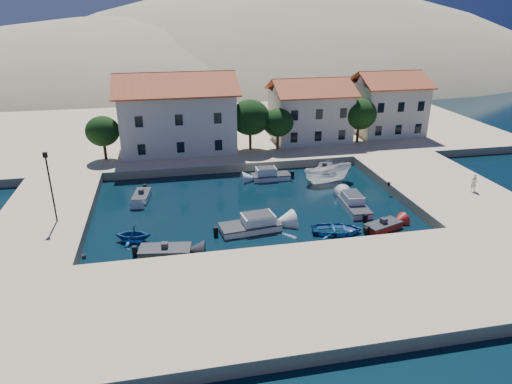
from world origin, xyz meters
TOP-DOWN VIEW (x-y plane):
  - ground at (0.00, 0.00)m, footprint 400.00×400.00m
  - quay_south at (0.00, -6.00)m, footprint 52.00×12.00m
  - quay_east at (20.50, 10.00)m, footprint 11.00×20.00m
  - quay_west at (-19.00, 10.00)m, footprint 8.00×20.00m
  - quay_north at (2.00, 38.00)m, footprint 80.00×36.00m
  - hills at (20.64, 123.62)m, footprint 254.00×176.00m
  - building_left at (-6.00, 28.00)m, footprint 14.70×9.45m
  - building_mid at (12.00, 29.00)m, footprint 10.50×8.40m
  - building_right at (24.00, 30.00)m, footprint 9.45×8.40m
  - trees at (4.51, 25.46)m, footprint 37.30×5.30m
  - lamppost at (-17.50, 8.00)m, footprint 0.35×0.25m
  - bollards at (2.80, 3.87)m, footprint 29.36×9.56m
  - motorboat_grey_sw at (-8.42, 2.01)m, footprint 4.28×2.39m
  - cabin_cruiser_south at (-1.00, 4.81)m, footprint 5.55×2.90m
  - rowboat_south at (6.34, 2.86)m, footprint 4.94×3.96m
  - motorboat_red_se at (10.55, 2.65)m, footprint 3.71×2.60m
  - cabin_cruiser_east at (9.72, 7.10)m, footprint 2.21×4.94m
  - boat_east at (9.66, 14.56)m, footprint 5.89×2.79m
  - motorboat_white_ne at (10.61, 18.23)m, footprint 2.86×3.64m
  - rowboat_west at (-11.00, 4.84)m, footprint 3.51×3.20m
  - motorboat_white_west at (-10.56, 13.94)m, footprint 1.97×3.56m
  - cabin_cruiser_north at (3.71, 16.80)m, footprint 4.30×1.84m
  - pedestrian at (22.24, 6.89)m, footprint 0.68×0.46m

SIDE VIEW (x-z plane):
  - hills at x=20.64m, z-range -72.90..26.10m
  - ground at x=0.00m, z-range 0.00..0.00m
  - rowboat_south at x=6.34m, z-range -0.46..0.46m
  - boat_east at x=9.66m, z-range -1.10..1.10m
  - rowboat_west at x=-11.00m, z-range -0.79..0.79m
  - motorboat_grey_sw at x=-8.42m, z-range -0.33..0.92m
  - motorboat_red_se at x=10.55m, z-range -0.33..0.92m
  - motorboat_white_ne at x=10.61m, z-range -0.33..0.92m
  - motorboat_white_west at x=-10.56m, z-range -0.33..0.92m
  - cabin_cruiser_south at x=-1.00m, z-range -0.32..1.28m
  - cabin_cruiser_east at x=9.72m, z-range -0.32..1.28m
  - cabin_cruiser_north at x=3.71m, z-range -0.32..1.28m
  - quay_south at x=0.00m, z-range 0.00..1.00m
  - quay_east at x=20.50m, z-range 0.00..1.00m
  - quay_west at x=-19.00m, z-range 0.00..1.00m
  - quay_north at x=2.00m, z-range 0.00..1.00m
  - bollards at x=2.80m, z-range 1.00..1.30m
  - pedestrian at x=22.24m, z-range 1.00..2.81m
  - lamppost at x=-17.50m, z-range 1.64..7.87m
  - trees at x=4.51m, z-range 1.61..8.06m
  - building_mid at x=12.00m, z-range 1.07..9.37m
  - building_right at x=24.00m, z-range 1.07..9.87m
  - building_left at x=-6.00m, z-range 1.09..10.79m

